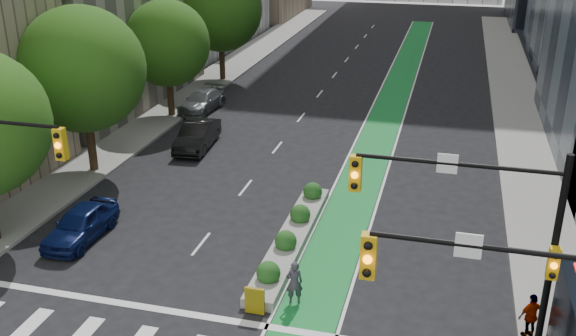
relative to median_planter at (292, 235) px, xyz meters
The scene contains 13 objects.
sidewalk_left 22.18m from the median_planter, 125.89° to the left, with size 3.60×90.00×0.15m, color gray.
sidewalk_right 20.86m from the median_planter, 59.45° to the left, with size 3.60×90.00×0.15m, color gray.
bike_lane_paint 23.04m from the median_planter, 85.52° to the left, with size 2.20×70.00×0.01m, color #177F33.
tree_mid 14.16m from the median_planter, 157.87° to the left, with size 6.40×6.40×8.78m.
tree_midfar 19.84m from the median_planter, 129.19° to the left, with size 5.60×5.60×7.76m.
tree_far 28.29m from the median_planter, 116.05° to the left, with size 6.60×6.60×9.00m.
signal_right 10.89m from the median_planter, 41.32° to the right, with size 5.82×0.51×7.20m.
median_planter is the anchor object (origin of this frame).
cyclist 4.39m from the median_planter, 74.65° to the right, with size 0.61×0.40×1.68m, color #37333D.
parked_car_left_near 8.98m from the median_planter, 167.83° to the right, with size 1.71×4.24×1.45m, color #0B1645.
parked_car_left_mid 12.73m from the median_planter, 130.11° to the left, with size 1.64×4.71×1.55m, color black.
parked_car_left_far 19.88m from the median_planter, 122.57° to the left, with size 1.94×4.78×1.39m, color slate.
pedestrian_far 10.10m from the median_planter, 25.55° to the right, with size 0.93×0.39×1.59m, color gray.
Camera 1 is at (7.06, -16.07, 13.24)m, focal length 40.00 mm.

